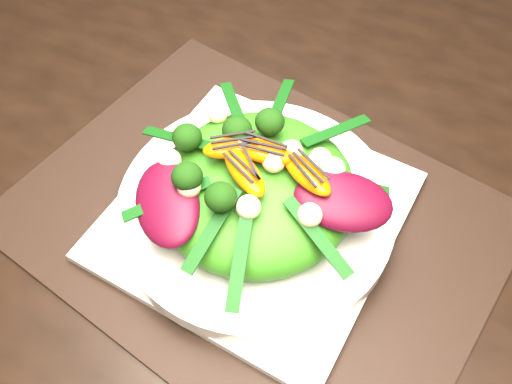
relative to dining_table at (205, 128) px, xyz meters
The scene contains 11 objects.
floor 0.73m from the dining_table, ahead, with size 4.00×4.00×0.01m, color brown.
dining_table is the anchor object (origin of this frame).
placemat 0.15m from the dining_table, 38.25° to the right, with size 0.45×0.34×0.00m, color black.
plate_base 0.15m from the dining_table, 38.25° to the right, with size 0.26×0.26×0.01m, color silver.
salad_bowl 0.16m from the dining_table, 38.25° to the right, with size 0.26×0.26×0.02m, color silver.
lettuce_mound 0.17m from the dining_table, 38.25° to the right, with size 0.18×0.18×0.06m, color #347816.
radicchio_leaf 0.24m from the dining_table, 23.23° to the right, with size 0.09×0.06×0.02m, color #400617.
orange_segment 0.17m from the dining_table, 42.52° to the right, with size 0.06×0.02×0.01m, color #FF5E04.
broccoli_floret 0.13m from the dining_table, 50.56° to the right, with size 0.04×0.04×0.04m, color #0A3309.
macadamia_nut 0.22m from the dining_table, 43.69° to the right, with size 0.02×0.02×0.02m, color beige.
balsamic_drizzle 0.18m from the dining_table, 42.52° to the right, with size 0.04×0.00×0.00m, color black.
Camera 1 is at (0.26, -0.35, 1.21)m, focal length 38.00 mm.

